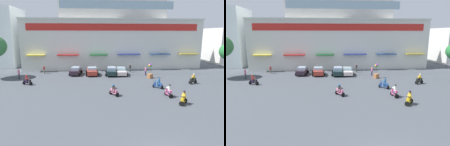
% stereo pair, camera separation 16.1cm
% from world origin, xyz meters
% --- Properties ---
extents(ground_plane, '(128.00, 128.00, 0.00)m').
position_xyz_m(ground_plane, '(0.00, 13.00, 0.00)').
color(ground_plane, '#42484E').
extents(colonial_building, '(37.82, 17.60, 20.05)m').
position_xyz_m(colonial_building, '(0.00, 36.40, 8.58)').
color(colonial_building, silver).
rests_on(colonial_building, ground).
extents(parked_car_0, '(2.44, 4.02, 1.46)m').
position_xyz_m(parked_car_0, '(-7.73, 26.02, 0.75)').
color(parked_car_0, '#2C1F29').
rests_on(parked_car_0, ground).
extents(parked_car_1, '(2.47, 3.87, 1.50)m').
position_xyz_m(parked_car_1, '(-4.71, 25.37, 0.76)').
color(parked_car_1, '#AB3729').
rests_on(parked_car_1, ground).
extents(parked_car_2, '(2.59, 4.63, 1.50)m').
position_xyz_m(parked_car_2, '(-1.09, 25.18, 0.76)').
color(parked_car_2, '#192B2C').
rests_on(parked_car_2, ground).
extents(parked_car_3, '(2.39, 4.36, 1.41)m').
position_xyz_m(parked_car_3, '(0.68, 25.09, 0.72)').
color(parked_car_3, beige).
rests_on(parked_car_3, ground).
extents(scooter_rider_1, '(1.16, 1.42, 1.45)m').
position_xyz_m(scooter_rider_1, '(-1.88, 13.22, 0.60)').
color(scooter_rider_1, black).
rests_on(scooter_rider_1, ground).
extents(scooter_rider_3, '(1.28, 1.35, 1.53)m').
position_xyz_m(scooter_rider_3, '(5.28, 9.52, 0.63)').
color(scooter_rider_3, black).
rests_on(scooter_rider_3, ground).
extents(scooter_rider_4, '(1.52, 1.08, 1.49)m').
position_xyz_m(scooter_rider_4, '(-14.31, 19.43, 0.61)').
color(scooter_rider_4, black).
rests_on(scooter_rider_4, ground).
extents(scooter_rider_5, '(1.36, 1.41, 1.45)m').
position_xyz_m(scooter_rider_5, '(4.61, 15.78, 0.60)').
color(scooter_rider_5, black).
rests_on(scooter_rider_5, ground).
extents(scooter_rider_6, '(0.65, 1.35, 1.59)m').
position_xyz_m(scooter_rider_6, '(4.68, 12.11, 0.66)').
color(scooter_rider_6, black).
rests_on(scooter_rider_6, ground).
extents(scooter_rider_7, '(1.45, 1.08, 1.59)m').
position_xyz_m(scooter_rider_7, '(10.78, 17.76, 0.66)').
color(scooter_rider_7, black).
rests_on(scooter_rider_7, ground).
extents(pedestrian_0, '(0.47, 0.47, 1.58)m').
position_xyz_m(pedestrian_0, '(5.12, 24.26, 0.91)').
color(pedestrian_0, '#2B1C3D').
rests_on(pedestrian_0, ground).
extents(pedestrian_1, '(0.50, 0.50, 1.57)m').
position_xyz_m(pedestrian_1, '(-13.88, 27.61, 0.88)').
color(pedestrian_1, '#787058').
rests_on(pedestrian_1, ground).
extents(pedestrian_2, '(0.45, 0.45, 1.71)m').
position_xyz_m(pedestrian_2, '(-16.95, 23.42, 0.97)').
color(pedestrian_2, '#2B353C').
rests_on(pedestrian_2, ground).
extents(pedestrian_3, '(0.43, 0.43, 1.66)m').
position_xyz_m(pedestrian_3, '(2.85, 27.42, 0.96)').
color(pedestrian_3, '#44483E').
rests_on(pedestrian_3, ground).
extents(balloon_vendor_cart, '(1.08, 1.03, 2.56)m').
position_xyz_m(balloon_vendor_cart, '(5.29, 22.03, 0.95)').
color(balloon_vendor_cart, '#A46A3D').
rests_on(balloon_vendor_cart, ground).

